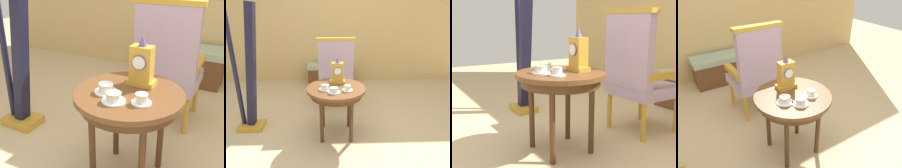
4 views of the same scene
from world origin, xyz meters
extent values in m
plane|color=tan|center=(0.00, 0.00, 0.00)|extent=(10.00, 10.00, 0.00)
cylinder|color=brown|center=(-0.01, 0.08, 0.63)|extent=(0.71, 0.71, 0.03)
cylinder|color=#482B16|center=(-0.01, 0.08, 0.58)|extent=(0.62, 0.62, 0.07)
cylinder|color=#482B16|center=(0.16, 0.26, 0.31)|extent=(0.04, 0.04, 0.61)
cylinder|color=#482B16|center=(-0.19, 0.26, 0.31)|extent=(0.04, 0.04, 0.61)
cylinder|color=#482B16|center=(-0.19, -0.09, 0.31)|extent=(0.04, 0.04, 0.61)
cylinder|color=#482B16|center=(0.16, -0.09, 0.31)|extent=(0.04, 0.04, 0.61)
cylinder|color=white|center=(-0.14, 0.01, 0.65)|extent=(0.15, 0.15, 0.01)
cylinder|color=white|center=(-0.14, 0.01, 0.68)|extent=(0.09, 0.09, 0.05)
torus|color=gold|center=(-0.14, 0.01, 0.71)|extent=(0.10, 0.10, 0.00)
cylinder|color=white|center=(-0.04, -0.08, 0.65)|extent=(0.14, 0.14, 0.01)
cylinder|color=white|center=(-0.04, -0.08, 0.68)|extent=(0.09, 0.09, 0.05)
torus|color=gold|center=(-0.04, -0.08, 0.71)|extent=(0.09, 0.09, 0.00)
cylinder|color=white|center=(0.11, -0.02, 0.65)|extent=(0.12, 0.12, 0.01)
cylinder|color=white|center=(0.11, -0.02, 0.68)|extent=(0.07, 0.07, 0.05)
torus|color=gold|center=(0.11, -0.02, 0.71)|extent=(0.08, 0.08, 0.00)
cube|color=gold|center=(0.01, 0.23, 0.67)|extent=(0.19, 0.11, 0.04)
cube|color=gold|center=(0.01, 0.23, 0.80)|extent=(0.14, 0.09, 0.23)
cylinder|color=#664C8C|center=(0.01, 0.18, 0.82)|extent=(0.10, 0.01, 0.10)
cylinder|color=white|center=(0.01, 0.17, 0.82)|extent=(0.08, 0.00, 0.08)
cone|color=#664C8C|center=(0.01, 0.23, 0.95)|extent=(0.06, 0.06, 0.07)
cube|color=#B299B7|center=(-0.01, 0.99, 0.41)|extent=(0.54, 0.54, 0.11)
cube|color=#B299B7|center=(0.00, 0.77, 0.78)|extent=(0.52, 0.11, 0.64)
cube|color=gold|center=(0.00, 0.77, 1.12)|extent=(0.56, 0.12, 0.04)
cube|color=gold|center=(0.22, 1.00, 0.57)|extent=(0.08, 0.47, 0.06)
cube|color=gold|center=(-0.24, 0.98, 0.57)|extent=(0.08, 0.47, 0.06)
cylinder|color=gold|center=(0.20, 1.22, 0.18)|extent=(0.04, 0.04, 0.35)
cylinder|color=gold|center=(-0.24, 1.20, 0.18)|extent=(0.04, 0.04, 0.35)
cylinder|color=gold|center=(0.22, 0.78, 0.18)|extent=(0.04, 0.04, 0.35)
cylinder|color=gold|center=(-0.22, 0.76, 0.18)|extent=(0.04, 0.04, 0.35)
cube|color=#9EB299|center=(-0.10, 1.95, 0.40)|extent=(0.92, 0.40, 0.08)
cube|color=brown|center=(-0.10, 1.95, 0.18)|extent=(0.89, 0.38, 0.36)
camera|label=1|loc=(0.65, -1.43, 1.44)|focal=46.57mm
camera|label=2|loc=(-0.06, -2.19, 1.54)|focal=32.70mm
camera|label=3|loc=(1.95, -1.08, 1.05)|focal=47.74mm
camera|label=4|loc=(-0.98, -1.38, 1.72)|focal=36.35mm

